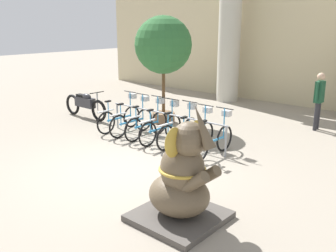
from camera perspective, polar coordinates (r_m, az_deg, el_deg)
name	(u,v)px	position (r m, az deg, el deg)	size (l,w,h in m)	color
ground_plane	(131,168)	(8.24, -5.65, -6.38)	(60.00, 60.00, 0.00)	gray
building_facade	(301,24)	(14.90, 19.67, 14.41)	(20.00, 0.20, 6.00)	#C6B78E
column_left	(230,34)	(15.11, 9.36, 13.65)	(1.08, 1.08, 5.16)	#BCB7A8
bike_rack	(165,119)	(9.88, -0.45, 1.13)	(3.90, 0.05, 0.77)	gray
bicycle_0	(120,117)	(10.99, -7.30, 1.41)	(0.48, 1.65, 1.10)	black
bicycle_1	(133,120)	(10.57, -5.43, 0.91)	(0.48, 1.65, 1.10)	black
bicycle_2	(148,123)	(10.22, -3.12, 0.44)	(0.48, 1.65, 1.10)	black
bicycle_3	(162,127)	(9.83, -0.95, -0.14)	(0.48, 1.65, 1.10)	black
bicycle_4	(179,130)	(9.53, 1.73, -0.66)	(0.48, 1.65, 1.10)	black
bicycle_5	(195,135)	(9.15, 4.10, -1.39)	(0.48, 1.65, 1.10)	black
bicycle_6	(214,139)	(8.86, 7.00, -2.05)	(0.48, 1.65, 1.10)	black
elephant_statue	(182,182)	(5.89, 2.15, -8.51)	(1.32, 1.32, 1.96)	#4C4742
motorcycle	(85,104)	(12.63, -12.49, 3.27)	(2.11, 0.55, 0.94)	black
person_pedestrian	(319,96)	(11.67, 22.04, 4.25)	(0.22, 0.47, 1.68)	#28282D
potted_tree	(163,47)	(11.49, -0.71, 11.91)	(1.73, 1.73, 3.28)	brown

